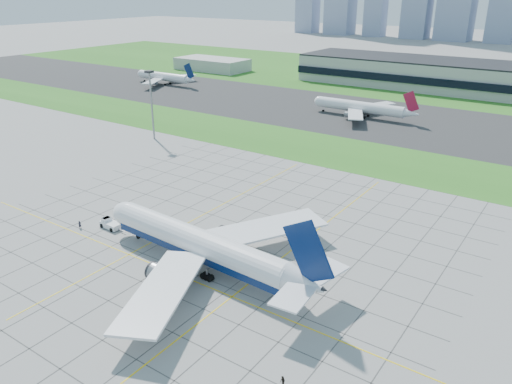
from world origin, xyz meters
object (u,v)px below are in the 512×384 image
light_mast (151,96)px  crew_far (283,382)px  airliner (201,245)px  distant_jet_0 (164,77)px  crew_near (80,225)px  pushback_tug (110,224)px  distant_jet_1 (361,107)px

light_mast → crew_far: light_mast is taller
airliner → distant_jet_0: 213.63m
crew_far → crew_near: bearing=-164.0°
distant_jet_0 → pushback_tug: bearing=-49.6°
crew_far → distant_jet_1: (-56.96, 157.73, 3.59)m
crew_near → distant_jet_0: distant_jet_0 is taller
light_mast → distant_jet_0: 116.80m
pushback_tug → distant_jet_1: (4.41, 137.32, 3.48)m
crew_far → distant_jet_1: size_ratio=0.04×
airliner → crew_near: size_ratio=30.85×
pushback_tug → airliner: bearing=0.8°
light_mast → crew_far: 135.57m
distant_jet_0 → distant_jet_1: size_ratio=0.92×
airliner → distant_jet_0: size_ratio=1.37×
crew_near → crew_far: 68.94m
airliner → crew_far: size_ratio=32.38×
airliner → distant_jet_1: airliner is taller
distant_jet_0 → crew_near: bearing=-51.7°
distant_jet_1 → pushback_tug: bearing=-91.8°
light_mast → crew_far: size_ratio=14.19×
crew_far → distant_jet_1: distant_jet_1 is taller
crew_far → pushback_tug: bearing=-168.9°
light_mast → distant_jet_1: (50.73, 76.81, -11.69)m
light_mast → distant_jet_0: bearing=132.3°
crew_near → crew_far: size_ratio=1.05×
pushback_tug → crew_near: size_ratio=4.35×
light_mast → pushback_tug: size_ratio=3.11×
airliner → pushback_tug: size_ratio=7.09×
light_mast → pushback_tug: 77.70m
pushback_tug → distant_jet_0: 192.28m
crew_near → distant_jet_0: bearing=52.5°
crew_near → airliner: bearing=-70.8°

